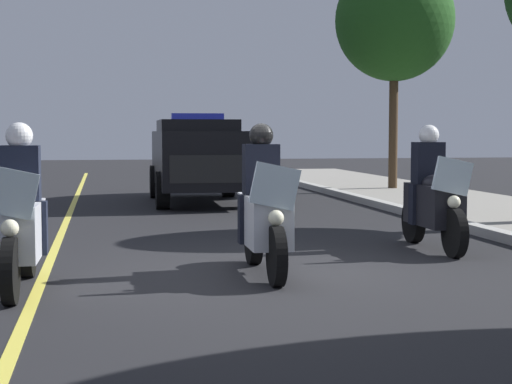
{
  "coord_description": "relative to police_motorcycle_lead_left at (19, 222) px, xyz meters",
  "views": [
    {
      "loc": [
        9.19,
        -1.79,
        1.62
      ],
      "look_at": [
        -0.49,
        0.0,
        0.9
      ],
      "focal_mm": 57.73,
      "sensor_mm": 36.0,
      "label": 1
    }
  ],
  "objects": [
    {
      "name": "police_motorcycle_trailing",
      "position": [
        -1.97,
        5.31,
        0.0
      ],
      "size": [
        2.14,
        0.57,
        1.72
      ],
      "color": "black",
      "rests_on": "ground"
    },
    {
      "name": "police_motorcycle_lead_left",
      "position": [
        0.0,
        0.0,
        0.0
      ],
      "size": [
        2.14,
        0.57,
        1.72
      ],
      "color": "black",
      "rests_on": "ground"
    },
    {
      "name": "lane_stripe_center",
      "position": [
        -0.53,
        0.18,
        -0.7
      ],
      "size": [
        48.0,
        0.12,
        0.01
      ],
      "primitive_type": "cube",
      "color": "#E0D14C",
      "rests_on": "ground"
    },
    {
      "name": "police_motorcycle_lead_right",
      "position": [
        -0.45,
        2.64,
        0.0
      ],
      "size": [
        2.14,
        0.57,
        1.72
      ],
      "color": "black",
      "rests_on": "ground"
    },
    {
      "name": "tree_far_back",
      "position": [
        -12.68,
        8.61,
        3.91
      ],
      "size": [
        3.19,
        3.19,
        6.16
      ],
      "color": "#42301E",
      "rests_on": "sidewalk_strip"
    },
    {
      "name": "ground_plane",
      "position": [
        -0.53,
        2.66,
        -0.7
      ],
      "size": [
        80.0,
        80.0,
        0.0
      ],
      "primitive_type": "plane",
      "color": "black"
    },
    {
      "name": "police_suv",
      "position": [
        -10.15,
        2.99,
        0.37
      ],
      "size": [
        4.94,
        2.15,
        2.05
      ],
      "color": "black",
      "rests_on": "ground"
    }
  ]
}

